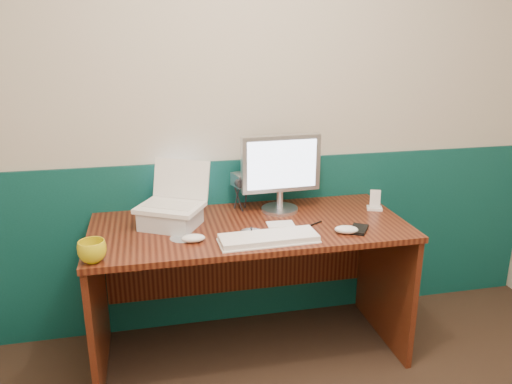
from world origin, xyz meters
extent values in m
cube|color=#B8AF9C|center=(0.00, 1.75, 1.25)|extent=(3.50, 0.04, 2.50)
cube|color=#083733|center=(0.00, 1.74, 0.50)|extent=(3.48, 0.02, 1.00)
cube|color=black|center=(-0.15, 1.38, 0.38)|extent=(1.60, 0.70, 0.75)
cube|color=silver|center=(-0.55, 1.44, 0.80)|extent=(0.34, 0.32, 0.09)
cube|color=white|center=(-0.11, 1.15, 0.76)|extent=(0.46, 0.17, 0.03)
ellipsoid|color=white|center=(0.28, 1.16, 0.77)|extent=(0.13, 0.10, 0.04)
ellipsoid|color=white|center=(-0.45, 1.22, 0.77)|extent=(0.11, 0.07, 0.04)
imported|color=gold|center=(-0.89, 1.10, 0.80)|extent=(0.16, 0.16, 0.10)
cylinder|color=#AEB4BE|center=(-0.18, 1.22, 0.76)|extent=(0.11, 0.11, 0.02)
cylinder|color=silver|center=(-0.50, 1.27, 0.75)|extent=(0.13, 0.13, 0.00)
cylinder|color=black|center=(0.16, 1.30, 0.75)|extent=(0.12, 0.08, 0.01)
cube|color=white|center=(0.00, 1.35, 0.75)|extent=(0.14, 0.10, 0.00)
cube|color=white|center=(0.57, 1.46, 0.76)|extent=(0.10, 0.09, 0.02)
cube|color=silver|center=(0.57, 1.46, 0.81)|extent=(0.06, 0.05, 0.10)
cube|color=black|center=(0.36, 1.18, 0.76)|extent=(0.14, 0.15, 0.02)
camera|label=1|loc=(-0.63, -0.94, 1.68)|focal=35.00mm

